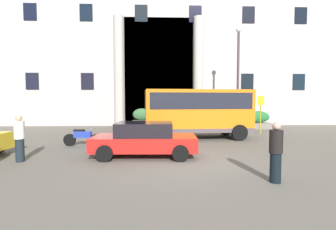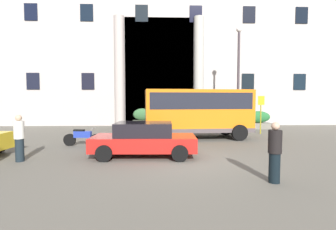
% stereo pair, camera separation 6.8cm
% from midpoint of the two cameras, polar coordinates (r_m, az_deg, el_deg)
% --- Properties ---
extents(ground_plane, '(80.00, 64.00, 0.12)m').
position_cam_midpoint_polar(ground_plane, '(9.52, 3.47, -10.74)').
color(ground_plane, '#5E5A50').
extents(office_building_facade, '(41.44, 9.69, 17.86)m').
position_cam_midpoint_polar(office_building_facade, '(27.50, -0.12, 17.41)').
color(office_building_facade, '#ADA69F').
rests_on(office_building_facade, ground_plane).
extents(orange_minibus, '(6.30, 2.97, 2.87)m').
position_cam_midpoint_polar(orange_minibus, '(14.88, 6.92, 1.22)').
color(orange_minibus, orange).
rests_on(orange_minibus, ground_plane).
extents(bus_stop_sign, '(0.44, 0.08, 2.56)m').
position_cam_midpoint_polar(bus_stop_sign, '(17.86, 20.62, 0.99)').
color(bus_stop_sign, '#9D911C').
rests_on(bus_stop_sign, ground_plane).
extents(hedge_planter_east, '(1.49, 0.73, 1.61)m').
position_cam_midpoint_polar(hedge_planter_east, '(20.14, -5.85, -0.86)').
color(hedge_planter_east, '#676A58').
rests_on(hedge_planter_east, ground_plane).
extents(hedge_planter_entrance_left, '(1.61, 0.73, 1.53)m').
position_cam_midpoint_polar(hedge_planter_entrance_left, '(20.22, 7.18, -0.96)').
color(hedge_planter_entrance_left, '#656A57').
rests_on(hedge_planter_entrance_left, ground_plane).
extents(hedge_planter_west, '(2.01, 0.85, 1.41)m').
position_cam_midpoint_polar(hedge_planter_west, '(20.98, 20.01, -1.14)').
color(hedge_planter_west, slate).
rests_on(hedge_planter_west, ground_plane).
extents(white_taxi_kerbside, '(4.17, 2.11, 1.37)m').
position_cam_midpoint_polar(white_taxi_kerbside, '(10.12, -5.32, -5.48)').
color(white_taxi_kerbside, red).
rests_on(white_taxi_kerbside, ground_plane).
extents(scooter_by_planter, '(1.93, 0.55, 0.89)m').
position_cam_midpoint_polar(scooter_by_planter, '(13.06, -18.99, -4.76)').
color(scooter_by_planter, black).
rests_on(scooter_by_planter, ground_plane).
extents(pedestrian_man_crossing, '(0.36, 0.36, 1.73)m').
position_cam_midpoint_polar(pedestrian_man_crossing, '(10.69, -30.79, -4.55)').
color(pedestrian_man_crossing, black).
rests_on(pedestrian_man_crossing, ground_plane).
extents(pedestrian_child_trailing, '(0.36, 0.36, 1.67)m').
position_cam_midpoint_polar(pedestrian_child_trailing, '(7.48, 23.52, -7.86)').
color(pedestrian_child_trailing, black).
rests_on(pedestrian_child_trailing, ground_plane).
extents(lamppost_plaza_centre, '(0.40, 0.40, 7.49)m').
position_cam_midpoint_polar(lamppost_plaza_centre, '(18.78, 15.95, 9.69)').
color(lamppost_plaza_centre, '#3E353B').
rests_on(lamppost_plaza_centre, ground_plane).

